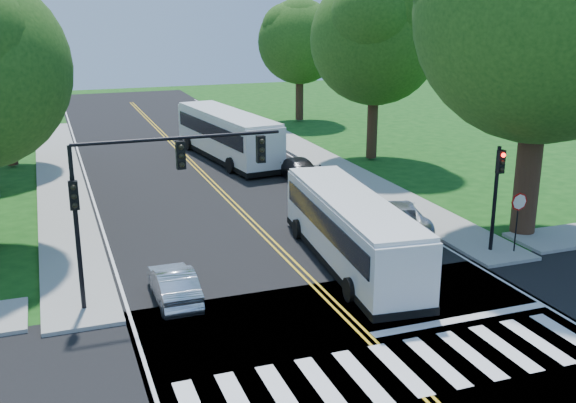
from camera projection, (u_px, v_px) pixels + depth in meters
name	position (u px, v px, depth m)	size (l,w,h in m)	color
ground	(391.00, 361.00, 19.68)	(140.00, 140.00, 0.00)	#114210
road	(229.00, 199.00, 35.90)	(14.00, 96.00, 0.01)	black
cross_road	(391.00, 361.00, 19.68)	(60.00, 12.00, 0.01)	black
center_line	(211.00, 181.00, 39.50)	(0.36, 70.00, 0.01)	gold
edge_line_w	(91.00, 192.00, 37.26)	(0.12, 70.00, 0.01)	silver
edge_line_e	(318.00, 172.00, 41.74)	(0.12, 70.00, 0.01)	silver
crosswalk	(400.00, 369.00, 19.23)	(12.60, 3.00, 0.01)	silver
stop_bar	(462.00, 319.00, 22.28)	(6.60, 0.40, 0.01)	silver
sidewalk_nw	(60.00, 181.00, 39.45)	(2.60, 40.00, 0.15)	gray
sidewalk_ne	(321.00, 159.00, 44.92)	(2.60, 40.00, 0.15)	gray
tree_ne_big	(544.00, 14.00, 27.80)	(10.80, 10.80, 14.91)	#352315
tree_west_far	(0.00, 55.00, 41.10)	(7.60, 7.60, 10.67)	#352315
tree_east_mid	(375.00, 39.00, 42.87)	(8.40, 8.40, 11.93)	#352315
tree_east_far	(300.00, 42.00, 57.90)	(7.20, 7.20, 10.34)	#352315
signal_nw	(147.00, 181.00, 22.31)	(7.15, 0.46, 5.66)	black
signal_ne	(497.00, 185.00, 27.35)	(0.30, 0.46, 4.40)	black
stop_sign	(518.00, 208.00, 27.46)	(0.76, 0.08, 2.53)	black
bus_lead	(351.00, 229.00, 26.55)	(3.37, 11.04, 2.81)	silver
bus_follow	(227.00, 135.00, 44.74)	(4.23, 12.46, 3.16)	silver
hatchback	(174.00, 284.00, 23.46)	(1.33, 3.80, 1.25)	silver
suv	(396.00, 216.00, 30.77)	(2.36, 5.11, 1.42)	#B1B4B9
dark_sedan	(296.00, 167.00, 40.16)	(1.79, 4.40, 1.28)	black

